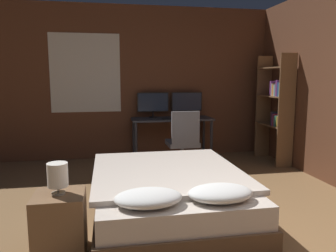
{
  "coord_description": "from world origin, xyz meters",
  "views": [
    {
      "loc": [
        -1.15,
        -1.85,
        1.45
      ],
      "look_at": [
        -0.29,
        2.76,
        0.75
      ],
      "focal_mm": 35.0,
      "sensor_mm": 36.0,
      "label": 1
    }
  ],
  "objects_px": {
    "bed": "(169,194)",
    "bedside_lamp": "(58,175)",
    "nightstand": "(60,225)",
    "keyboard": "(174,119)",
    "monitor_right": "(187,103)",
    "computer_mouse": "(190,118)",
    "monitor_left": "(153,103)",
    "bookshelf": "(277,104)",
    "office_chair": "(183,146)",
    "desk": "(172,124)"
  },
  "relations": [
    {
      "from": "bed",
      "to": "bedside_lamp",
      "type": "relative_size",
      "value": 7.78
    },
    {
      "from": "nightstand",
      "to": "keyboard",
      "type": "height_order",
      "value": "keyboard"
    },
    {
      "from": "bed",
      "to": "keyboard",
      "type": "distance_m",
      "value": 2.32
    },
    {
      "from": "monitor_right",
      "to": "keyboard",
      "type": "distance_m",
      "value": 0.53
    },
    {
      "from": "nightstand",
      "to": "computer_mouse",
      "type": "xyz_separation_m",
      "value": [
        1.81,
        2.79,
        0.5
      ]
    },
    {
      "from": "bedside_lamp",
      "to": "monitor_left",
      "type": "distance_m",
      "value": 3.38
    },
    {
      "from": "keyboard",
      "to": "bed",
      "type": "bearing_deg",
      "value": -102.91
    },
    {
      "from": "bedside_lamp",
      "to": "bookshelf",
      "type": "bearing_deg",
      "value": 37.04
    },
    {
      "from": "bedside_lamp",
      "to": "monitor_left",
      "type": "xyz_separation_m",
      "value": [
        1.21,
        3.14,
        0.32
      ]
    },
    {
      "from": "office_chair",
      "to": "bed",
      "type": "bearing_deg",
      "value": -107.95
    },
    {
      "from": "monitor_right",
      "to": "keyboard",
      "type": "bearing_deg",
      "value": -131.88
    },
    {
      "from": "office_chair",
      "to": "monitor_right",
      "type": "bearing_deg",
      "value": 72.72
    },
    {
      "from": "monitor_right",
      "to": "office_chair",
      "type": "height_order",
      "value": "monitor_right"
    },
    {
      "from": "bedside_lamp",
      "to": "monitor_left",
      "type": "relative_size",
      "value": 0.46
    },
    {
      "from": "nightstand",
      "to": "computer_mouse",
      "type": "distance_m",
      "value": 3.36
    },
    {
      "from": "bed",
      "to": "bookshelf",
      "type": "distance_m",
      "value": 2.96
    },
    {
      "from": "monitor_right",
      "to": "office_chair",
      "type": "relative_size",
      "value": 0.59
    },
    {
      "from": "bedside_lamp",
      "to": "monitor_right",
      "type": "xyz_separation_m",
      "value": [
        1.82,
        3.14,
        0.32
      ]
    },
    {
      "from": "desk",
      "to": "bookshelf",
      "type": "height_order",
      "value": "bookshelf"
    },
    {
      "from": "monitor_right",
      "to": "bookshelf",
      "type": "bearing_deg",
      "value": -27.68
    },
    {
      "from": "monitor_left",
      "to": "monitor_right",
      "type": "distance_m",
      "value": 0.62
    },
    {
      "from": "bed",
      "to": "bookshelf",
      "type": "height_order",
      "value": "bookshelf"
    },
    {
      "from": "bed",
      "to": "monitor_left",
      "type": "xyz_separation_m",
      "value": [
        0.2,
        2.55,
        0.75
      ]
    },
    {
      "from": "desk",
      "to": "office_chair",
      "type": "distance_m",
      "value": 0.73
    },
    {
      "from": "bed",
      "to": "monitor_right",
      "type": "distance_m",
      "value": 2.78
    },
    {
      "from": "monitor_right",
      "to": "keyboard",
      "type": "xyz_separation_m",
      "value": [
        -0.31,
        -0.35,
        -0.25
      ]
    },
    {
      "from": "desk",
      "to": "bedside_lamp",
      "type": "bearing_deg",
      "value": -117.09
    },
    {
      "from": "bed",
      "to": "computer_mouse",
      "type": "distance_m",
      "value": 2.4
    },
    {
      "from": "office_chair",
      "to": "keyboard",
      "type": "bearing_deg",
      "value": 94.79
    },
    {
      "from": "office_chair",
      "to": "desk",
      "type": "bearing_deg",
      "value": 93.59
    },
    {
      "from": "bedside_lamp",
      "to": "computer_mouse",
      "type": "relative_size",
      "value": 3.64
    },
    {
      "from": "nightstand",
      "to": "bedside_lamp",
      "type": "height_order",
      "value": "bedside_lamp"
    },
    {
      "from": "monitor_left",
      "to": "bedside_lamp",
      "type": "bearing_deg",
      "value": -111.02
    },
    {
      "from": "bed",
      "to": "bedside_lamp",
      "type": "xyz_separation_m",
      "value": [
        -1.01,
        -0.59,
        0.43
      ]
    },
    {
      "from": "bed",
      "to": "monitor_left",
      "type": "relative_size",
      "value": 3.55
    },
    {
      "from": "bedside_lamp",
      "to": "monitor_left",
      "type": "bearing_deg",
      "value": 68.98
    },
    {
      "from": "monitor_right",
      "to": "office_chair",
      "type": "bearing_deg",
      "value": -107.28
    },
    {
      "from": "monitor_right",
      "to": "computer_mouse",
      "type": "xyz_separation_m",
      "value": [
        -0.02,
        -0.35,
        -0.24
      ]
    },
    {
      "from": "keyboard",
      "to": "bedside_lamp",
      "type": "bearing_deg",
      "value": -118.49
    },
    {
      "from": "bedside_lamp",
      "to": "desk",
      "type": "distance_m",
      "value": 3.33
    },
    {
      "from": "computer_mouse",
      "to": "office_chair",
      "type": "relative_size",
      "value": 0.07
    },
    {
      "from": "nightstand",
      "to": "keyboard",
      "type": "bearing_deg",
      "value": 61.51
    },
    {
      "from": "desk",
      "to": "keyboard",
      "type": "distance_m",
      "value": 0.2
    },
    {
      "from": "bed",
      "to": "bedside_lamp",
      "type": "distance_m",
      "value": 1.25
    },
    {
      "from": "nightstand",
      "to": "bed",
      "type": "bearing_deg",
      "value": 30.15
    },
    {
      "from": "bed",
      "to": "monitor_right",
      "type": "height_order",
      "value": "monitor_right"
    },
    {
      "from": "nightstand",
      "to": "monitor_right",
      "type": "height_order",
      "value": "monitor_right"
    },
    {
      "from": "bed",
      "to": "keyboard",
      "type": "xyz_separation_m",
      "value": [
        0.51,
        2.2,
        0.51
      ]
    },
    {
      "from": "nightstand",
      "to": "bedside_lamp",
      "type": "xyz_separation_m",
      "value": [
        0.0,
        0.0,
        0.42
      ]
    },
    {
      "from": "bed",
      "to": "bookshelf",
      "type": "bearing_deg",
      "value": 39.86
    }
  ]
}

